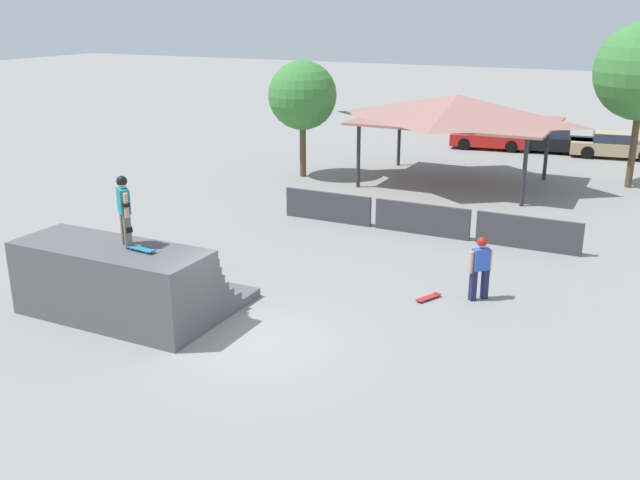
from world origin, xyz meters
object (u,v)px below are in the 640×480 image
object	(u,v)px
skateboard_on_deck	(141,249)
tree_beside_pavilion	(302,96)
skater_on_deck	(124,206)
skateboard_on_ground	(429,297)
parked_car_tan	(615,146)
parked_car_black	(551,141)
bystander_walking	(480,263)
parked_car_red	(489,138)

from	to	relation	value
skateboard_on_deck	tree_beside_pavilion	size ratio (longest dim) A/B	0.17
skater_on_deck	skateboard_on_ground	xyz separation A→B (m)	(6.19, 4.32, -2.78)
skateboard_on_ground	parked_car_tan	bearing A→B (deg)	18.92
parked_car_black	skater_on_deck	bearing A→B (deg)	-110.18
tree_beside_pavilion	parked_car_tan	xyz separation A→B (m)	(12.25, 10.74, -3.00)
bystander_walking	parked_car_tan	xyz separation A→B (m)	(1.52, 21.36, -0.40)
skateboard_on_deck	skateboard_on_ground	world-z (taller)	skateboard_on_deck
skateboard_on_ground	skater_on_deck	bearing A→B (deg)	150.76
skateboard_on_deck	parked_car_tan	bearing A→B (deg)	78.80
skateboard_on_deck	parked_car_tan	distance (m)	27.73
skateboard_on_ground	tree_beside_pavilion	bearing A→B (deg)	66.40
bystander_walking	parked_car_tan	distance (m)	21.42
parked_car_red	parked_car_black	bearing A→B (deg)	1.37
parked_car_red	parked_car_tan	bearing A→B (deg)	-4.39
skateboard_on_deck	skateboard_on_ground	xyz separation A→B (m)	(5.62, 4.49, -1.86)
bystander_walking	skateboard_on_ground	xyz separation A→B (m)	(-1.15, -0.57, -0.94)
skater_on_deck	parked_car_black	world-z (taller)	skater_on_deck
skater_on_deck	skateboard_on_deck	world-z (taller)	skater_on_deck
skater_on_deck	parked_car_tan	distance (m)	27.80
parked_car_black	parked_car_tan	distance (m)	3.17
parked_car_black	parked_car_tan	size ratio (longest dim) A/B	0.97
skateboard_on_ground	parked_car_red	size ratio (longest dim) A/B	0.19
skateboard_on_deck	parked_car_black	bearing A→B (deg)	85.27
skateboard_on_deck	parked_car_black	xyz separation A→B (m)	(5.12, 26.52, -1.32)
skater_on_deck	skateboard_on_deck	xyz separation A→B (m)	(0.57, -0.18, -0.92)
tree_beside_pavilion	skater_on_deck	bearing A→B (deg)	-77.66
skateboard_on_ground	parked_car_red	world-z (taller)	parked_car_red
bystander_walking	parked_car_black	bearing A→B (deg)	-132.82
tree_beside_pavilion	bystander_walking	bearing A→B (deg)	-44.72
skater_on_deck	bystander_walking	xyz separation A→B (m)	(7.34, 4.89, -1.84)
bystander_walking	skater_on_deck	bearing A→B (deg)	-13.52
bystander_walking	tree_beside_pavilion	xyz separation A→B (m)	(-10.73, 10.63, 2.60)
tree_beside_pavilion	parked_car_tan	world-z (taller)	tree_beside_pavilion
bystander_walking	parked_car_red	size ratio (longest dim) A/B	0.40
skater_on_deck	skateboard_on_ground	size ratio (longest dim) A/B	2.16
bystander_walking	parked_car_black	world-z (taller)	bystander_walking
skateboard_on_deck	bystander_walking	world-z (taller)	skateboard_on_deck
skater_on_deck	tree_beside_pavilion	size ratio (longest dim) A/B	0.33
tree_beside_pavilion	parked_car_tan	size ratio (longest dim) A/B	1.13
tree_beside_pavilion	parked_car_black	size ratio (longest dim) A/B	1.16
skateboard_on_ground	parked_car_black	world-z (taller)	parked_car_black
skateboard_on_ground	parked_car_tan	size ratio (longest dim) A/B	0.17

